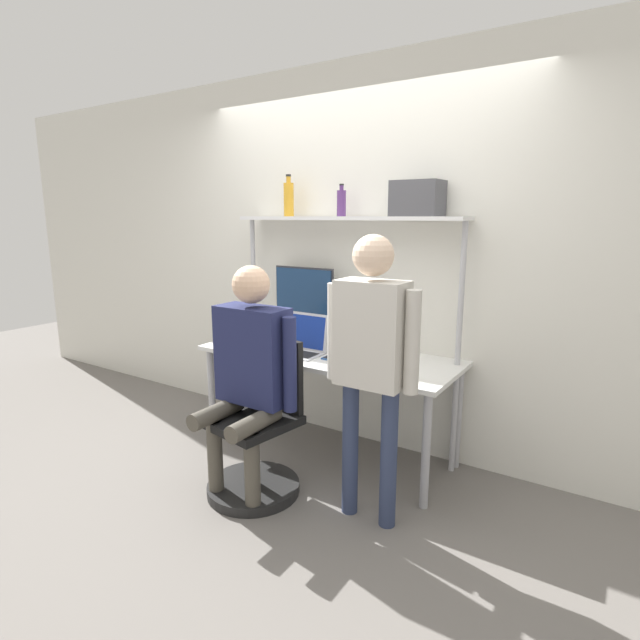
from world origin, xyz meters
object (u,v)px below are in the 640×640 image
object	(u,v)px
laptop	(302,342)
person_standing	(371,347)
storage_box	(417,198)
bottle_amber	(289,199)
person_seated	(249,363)
cell_phone	(331,357)
office_chair	(258,445)
bottle_purple	(341,203)
monitor	(304,299)

from	to	relation	value
laptop	person_standing	xyz separation A→B (m)	(0.78, -0.48, 0.19)
storage_box	bottle_amber	bearing A→B (deg)	180.00
laptop	person_seated	size ratio (longest dim) A/B	0.25
laptop	person_standing	bearing A→B (deg)	-31.92
cell_phone	person_seated	xyz separation A→B (m)	(-0.17, -0.62, 0.09)
cell_phone	storage_box	size ratio (longest dim) A/B	0.49
laptop	office_chair	size ratio (longest dim) A/B	0.36
bottle_amber	laptop	bearing A→B (deg)	-42.60
office_chair	bottle_purple	size ratio (longest dim) A/B	4.33
office_chair	laptop	bearing A→B (deg)	97.36
laptop	monitor	bearing A→B (deg)	122.70
bottle_amber	person_standing	bearing A→B (deg)	-35.31
monitor	person_seated	size ratio (longest dim) A/B	0.40
monitor	cell_phone	xyz separation A→B (m)	(0.43, -0.30, -0.31)
person_seated	office_chair	bearing A→B (deg)	81.51
cell_phone	bottle_purple	distance (m)	1.06
person_seated	bottle_amber	world-z (taller)	bottle_amber
laptop	person_seated	xyz separation A→B (m)	(0.07, -0.63, 0.02)
cell_phone	storage_box	bearing A→B (deg)	33.91
laptop	cell_phone	bearing A→B (deg)	-2.13
laptop	person_standing	distance (m)	0.93
bottle_amber	person_seated	bearing A→B (deg)	-67.41
bottle_purple	monitor	bearing A→B (deg)	179.50
bottle_purple	cell_phone	bearing A→B (deg)	-70.04
bottle_amber	storage_box	size ratio (longest dim) A/B	0.98
laptop	office_chair	xyz separation A→B (m)	(0.08, -0.59, -0.51)
laptop	storage_box	distance (m)	1.21
person_standing	bottle_amber	bearing A→B (deg)	144.69
monitor	laptop	size ratio (longest dim) A/B	1.63
monitor	person_standing	size ratio (longest dim) A/B	0.35
monitor	bottle_amber	xyz separation A→B (m)	(-0.13, -0.00, 0.73)
cell_phone	office_chair	xyz separation A→B (m)	(-0.17, -0.58, -0.44)
office_chair	bottle_purple	xyz separation A→B (m)	(0.06, 0.88, 1.45)
person_seated	person_standing	distance (m)	0.74
office_chair	storage_box	world-z (taller)	storage_box
cell_phone	bottle_purple	bearing A→B (deg)	109.96
cell_phone	monitor	bearing A→B (deg)	144.94
office_chair	storage_box	distance (m)	1.82
person_standing	cell_phone	bearing A→B (deg)	138.43
person_standing	bottle_purple	size ratio (longest dim) A/B	7.22
cell_phone	office_chair	size ratio (longest dim) A/B	0.16
bottle_purple	bottle_amber	xyz separation A→B (m)	(-0.45, 0.00, 0.03)
laptop	storage_box	bearing A→B (deg)	22.89
cell_phone	person_standing	bearing A→B (deg)	-41.57
person_standing	bottle_amber	distance (m)	1.55
bottle_purple	bottle_amber	world-z (taller)	bottle_amber
bottle_purple	bottle_amber	size ratio (longest dim) A/B	0.73
monitor	bottle_purple	distance (m)	0.77
person_standing	bottle_purple	world-z (taller)	bottle_purple
bottle_purple	storage_box	distance (m)	0.55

